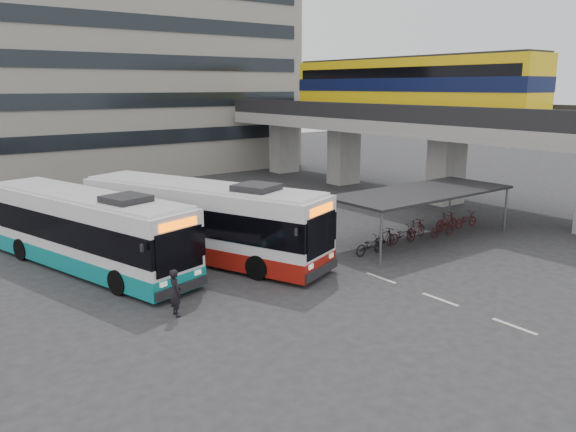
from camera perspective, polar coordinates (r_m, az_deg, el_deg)
ground at (r=21.91m, az=4.85°, el=-7.61°), size 120.00×120.00×0.00m
viaduct at (r=41.10m, az=11.59°, el=10.74°), size 8.00×32.00×9.68m
bike_shelter at (r=29.46m, az=13.33°, el=0.24°), size 10.00×4.00×2.54m
office_block at (r=55.06m, az=-16.78°, el=17.52°), size 30.00×15.00×25.00m
road_markings at (r=21.75m, az=15.19°, el=-8.18°), size 0.15×7.60×0.01m
bus_main at (r=25.90m, az=-8.83°, el=-0.50°), size 7.07×12.59×3.69m
bus_teal at (r=25.62m, az=-19.84°, el=-1.44°), size 5.63×12.25×3.55m
pedestrian at (r=19.69m, az=-11.37°, el=-7.65°), size 0.46×0.65×1.68m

